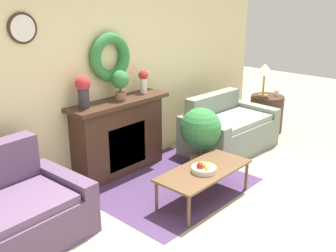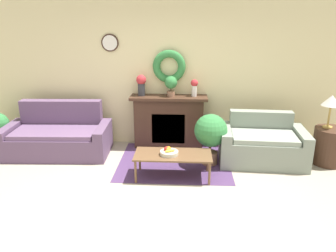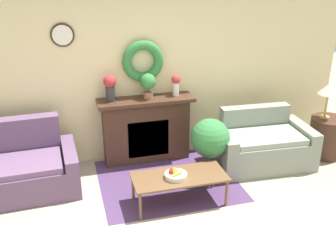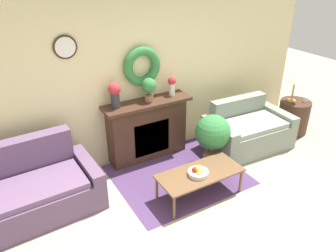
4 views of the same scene
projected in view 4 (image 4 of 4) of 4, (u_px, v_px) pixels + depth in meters
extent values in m
plane|color=#9E937F|center=(225.00, 247.00, 3.78)|extent=(16.00, 16.00, 0.00)
cube|color=#4C335B|center=(178.00, 174.00, 5.03)|extent=(1.88, 1.63, 0.01)
cube|color=beige|center=(131.00, 77.00, 5.00)|extent=(6.80, 0.06, 2.70)
cylinder|color=#382319|center=(65.00, 47.00, 4.28)|extent=(0.32, 0.02, 0.32)
cylinder|color=white|center=(65.00, 47.00, 4.27)|extent=(0.27, 0.01, 0.27)
torus|color=#337A3D|center=(142.00, 66.00, 4.91)|extent=(0.60, 0.14, 0.60)
cube|color=#42281C|center=(147.00, 130.00, 5.32)|extent=(1.28, 0.34, 0.94)
cube|color=black|center=(152.00, 138.00, 5.23)|extent=(0.61, 0.02, 0.56)
cube|color=orange|center=(152.00, 142.00, 5.25)|extent=(0.49, 0.01, 0.31)
cube|color=#42281C|center=(147.00, 103.00, 5.06)|extent=(1.42, 0.41, 0.05)
cube|color=#604766|center=(29.00, 206.00, 4.10)|extent=(1.52, 0.78, 0.40)
cube|color=#604766|center=(17.00, 171.00, 4.32)|extent=(1.50, 0.26, 0.91)
cube|color=#604766|center=(89.00, 176.00, 4.54)|extent=(0.21, 0.93, 0.54)
cube|color=#6A4E70|center=(25.00, 191.00, 3.99)|extent=(1.46, 0.72, 0.08)
cube|color=gray|center=(252.00, 138.00, 5.59)|extent=(1.11, 0.73, 0.44)
cube|color=gray|center=(237.00, 119.00, 5.85)|extent=(1.09, 0.25, 0.81)
cube|color=gray|center=(219.00, 140.00, 5.38)|extent=(0.22, 0.87, 0.58)
cube|color=gray|center=(276.00, 124.00, 5.89)|extent=(0.22, 0.87, 0.58)
cube|color=gray|center=(253.00, 124.00, 5.47)|extent=(1.07, 0.67, 0.08)
cube|color=brown|center=(200.00, 173.00, 4.43)|extent=(1.18, 0.53, 0.03)
cylinder|color=brown|center=(174.00, 208.00, 4.10)|extent=(0.04, 0.04, 0.36)
cylinder|color=brown|center=(241.00, 181.00, 4.59)|extent=(0.04, 0.04, 0.36)
cylinder|color=brown|center=(157.00, 188.00, 4.44)|extent=(0.04, 0.04, 0.36)
cylinder|color=brown|center=(220.00, 165.00, 4.94)|extent=(0.04, 0.04, 0.36)
cylinder|color=beige|center=(198.00, 173.00, 4.36)|extent=(0.28, 0.28, 0.06)
sphere|color=#B2231E|center=(195.00, 170.00, 4.33)|extent=(0.08, 0.08, 0.08)
sphere|color=orange|center=(196.00, 169.00, 4.35)|extent=(0.08, 0.08, 0.08)
sphere|color=orange|center=(197.00, 170.00, 4.33)|extent=(0.07, 0.07, 0.07)
ellipsoid|color=yellow|center=(201.00, 171.00, 4.31)|extent=(0.17, 0.11, 0.04)
cylinder|color=#42281C|center=(293.00, 117.00, 6.15)|extent=(0.56, 0.56, 0.62)
cylinder|color=#B28E42|center=(291.00, 101.00, 6.01)|extent=(0.16, 0.16, 0.02)
cylinder|color=#B28E42|center=(293.00, 91.00, 5.92)|extent=(0.03, 0.03, 0.36)
cone|color=silver|center=(296.00, 77.00, 5.80)|extent=(0.31, 0.31, 0.18)
cylinder|color=silver|center=(306.00, 99.00, 5.96)|extent=(0.08, 0.08, 0.10)
cylinder|color=#2D2D33|center=(115.00, 101.00, 4.80)|extent=(0.13, 0.13, 0.22)
sphere|color=#B72D33|center=(114.00, 89.00, 4.71)|extent=(0.18, 0.18, 0.18)
cylinder|color=silver|center=(172.00, 89.00, 5.24)|extent=(0.09, 0.09, 0.19)
sphere|color=#B72D33|center=(172.00, 81.00, 5.17)|extent=(0.13, 0.13, 0.13)
cylinder|color=#8E664C|center=(149.00, 98.00, 5.06)|extent=(0.14, 0.14, 0.09)
cylinder|color=#4C3823|center=(149.00, 93.00, 5.02)|extent=(0.02, 0.02, 0.06)
sphere|color=#337A3D|center=(149.00, 85.00, 4.96)|extent=(0.23, 0.23, 0.23)
cylinder|color=#8E664C|center=(211.00, 159.00, 5.22)|extent=(0.26, 0.26, 0.22)
cylinder|color=#4C3823|center=(212.00, 149.00, 5.14)|extent=(0.04, 0.04, 0.15)
sphere|color=#337A3D|center=(213.00, 132.00, 5.00)|extent=(0.54, 0.54, 0.54)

